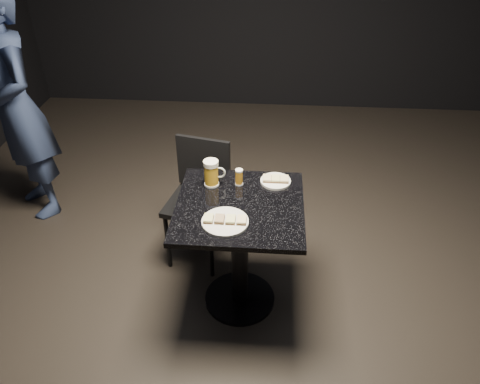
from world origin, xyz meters
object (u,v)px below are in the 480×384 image
Objects in this scene: beer_mug at (212,173)px; table at (240,238)px; patron at (17,108)px; plate_small at (276,181)px; beer_tumbler at (239,177)px; plate_large at (225,222)px; chair at (199,194)px.

table is at bearing -46.66° from beer_mug.
beer_mug is (1.48, -0.71, -0.03)m from patron.
plate_small is at bearing 50.80° from table.
beer_tumbler is (0.16, 0.02, -0.03)m from beer_mug.
chair is at bearing 111.37° from plate_large.
plate_small is 0.21× the size of chair.
beer_tumbler is at bearing -40.88° from chair.
table is 4.75× the size of beer_mug.
plate_large is at bearing -68.63° from chair.
beer_tumbler is 0.12× the size of chair.
beer_mug is 0.44m from chair.
plate_small is 1.13× the size of beer_mug.
plate_small reaches higher than table.
plate_large is 1.92m from patron.
beer_mug reaches higher than table.
beer_tumbler is (-0.02, 0.20, 0.29)m from table.
table is at bearing 68.80° from plate_large.
beer_tumbler reaches higher than plate_small.
plate_large is 0.48m from plate_small.
plate_small is 0.38m from beer_mug.
beer_mug is at bearing 107.65° from plate_large.
beer_tumbler is at bearing 5.70° from beer_mug.
plate_large is 0.71m from chair.
beer_tumbler is (0.04, 0.37, 0.04)m from plate_large.
chair is at bearing 27.63° from patron.
chair is at bearing 156.96° from plate_small.
plate_large is at bearing -111.20° from table.
patron reaches higher than plate_large.
patron is 1.92m from table.
patron is at bearing 157.04° from beer_tumbler.
patron is 10.87× the size of beer_mug.
chair reaches higher than plate_large.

